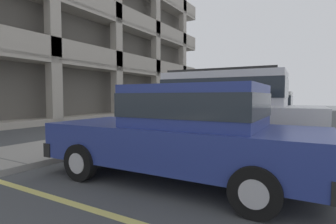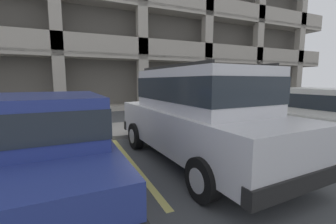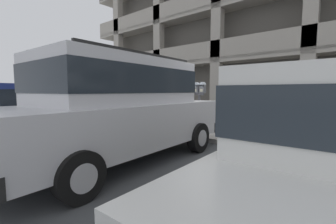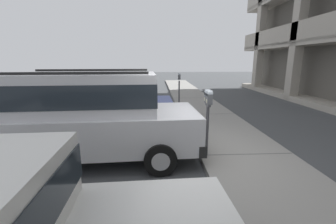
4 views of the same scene
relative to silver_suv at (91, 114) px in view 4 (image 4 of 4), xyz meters
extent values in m
cube|color=#444749|center=(0.17, 2.24, -1.14)|extent=(80.00, 80.00, 0.10)
cube|color=gray|center=(0.17, 3.54, -1.03)|extent=(40.00, 2.20, 0.12)
cube|color=#606060|center=(-7.83, 3.54, -0.97)|extent=(0.03, 2.16, 0.00)
cube|color=#606060|center=(-3.83, 3.54, -0.97)|extent=(0.03, 2.16, 0.00)
cube|color=#606060|center=(0.17, 3.54, -0.97)|extent=(0.03, 2.16, 0.00)
cube|color=#DBD16B|center=(-4.42, 0.84, -1.08)|extent=(0.12, 4.80, 0.01)
cube|color=#DBD16B|center=(-1.36, 0.84, -1.08)|extent=(0.12, 4.80, 0.01)
cube|color=#DBD16B|center=(1.71, 0.84, -1.08)|extent=(0.12, 4.80, 0.01)
cube|color=silver|center=(0.00, 0.02, -0.36)|extent=(2.10, 4.80, 0.80)
cube|color=silver|center=(0.00, -0.03, 0.46)|extent=(1.78, 3.00, 0.84)
cube|color=#232B33|center=(0.00, -0.03, 0.48)|extent=(1.80, 3.03, 0.46)
cube|color=black|center=(-0.13, 2.33, -0.64)|extent=(1.88, 0.26, 0.24)
cube|color=silver|center=(0.44, 2.41, -0.28)|extent=(0.24, 0.04, 0.14)
cube|color=silver|center=(-0.70, 2.35, -0.28)|extent=(0.24, 0.04, 0.14)
cylinder|color=black|center=(0.82, 1.53, -0.76)|extent=(0.24, 0.67, 0.66)
cylinder|color=#B2B2B7|center=(0.82, 1.53, -0.76)|extent=(0.24, 0.37, 0.36)
cylinder|color=black|center=(-0.98, 1.43, -0.76)|extent=(0.24, 0.67, 0.66)
cylinder|color=#B2B2B7|center=(-0.98, 1.43, -0.76)|extent=(0.24, 0.37, 0.36)
cylinder|color=black|center=(0.98, -1.38, -0.76)|extent=(0.24, 0.67, 0.66)
cylinder|color=#B2B2B7|center=(0.98, -1.38, -0.76)|extent=(0.24, 0.37, 0.36)
cylinder|color=black|center=(-0.82, -1.48, -0.76)|extent=(0.24, 0.67, 0.66)
cylinder|color=#B2B2B7|center=(-0.82, -1.48, -0.76)|extent=(0.24, 0.37, 0.36)
cube|color=black|center=(0.69, 0.01, 0.92)|extent=(0.20, 2.62, 0.05)
cube|color=black|center=(-0.69, -0.07, 0.92)|extent=(0.20, 2.62, 0.05)
cube|color=navy|center=(-2.86, -0.21, -0.49)|extent=(1.81, 4.44, 0.60)
cube|color=navy|center=(-2.86, -0.51, 0.13)|extent=(1.54, 2.02, 0.64)
cube|color=#232B33|center=(-2.86, -0.51, 0.15)|extent=(1.57, 2.04, 0.35)
cube|color=black|center=(-2.92, 1.95, -0.67)|extent=(1.74, 0.20, 0.24)
cube|color=black|center=(-2.81, -2.37, -0.67)|extent=(1.74, 0.20, 0.24)
cube|color=silver|center=(-2.39, 2.02, -0.43)|extent=(0.24, 0.04, 0.14)
cube|color=silver|center=(-3.44, 1.99, -0.43)|extent=(0.24, 0.04, 0.14)
cylinder|color=black|center=(-2.06, 1.18, -0.79)|extent=(0.17, 0.60, 0.60)
cylinder|color=#B2B2B7|center=(-2.06, 1.18, -0.79)|extent=(0.19, 0.33, 0.33)
cylinder|color=black|center=(-3.73, 1.14, -0.79)|extent=(0.17, 0.60, 0.60)
cylinder|color=#B2B2B7|center=(-3.73, 1.14, -0.79)|extent=(0.19, 0.33, 0.33)
cylinder|color=black|center=(-2.00, -1.55, -0.79)|extent=(0.17, 0.60, 0.60)
cylinder|color=#B2B2B7|center=(-2.00, -1.55, -0.79)|extent=(0.19, 0.33, 0.33)
cylinder|color=black|center=(-3.66, -1.59, -0.79)|extent=(0.17, 0.60, 0.60)
cylinder|color=#B2B2B7|center=(-3.66, -1.59, -0.79)|extent=(0.19, 0.33, 0.33)
cube|color=silver|center=(2.86, 2.19, -0.43)|extent=(0.24, 0.04, 0.14)
cylinder|color=#47474C|center=(0.15, 2.59, -0.40)|extent=(0.07, 0.07, 1.14)
cube|color=#47474C|center=(0.15, 2.59, 0.21)|extent=(0.28, 0.06, 0.06)
cube|color=#515459|center=(0.05, 2.59, 0.35)|extent=(0.15, 0.11, 0.22)
cylinder|color=#9EA8B2|center=(0.05, 2.59, 0.46)|extent=(0.15, 0.11, 0.15)
cube|color=#B7B293|center=(0.05, 2.53, 0.31)|extent=(0.08, 0.01, 0.08)
cube|color=#515459|center=(0.25, 2.59, 0.35)|extent=(0.15, 0.11, 0.22)
cylinder|color=#9EA8B2|center=(0.25, 2.59, 0.46)|extent=(0.15, 0.11, 0.15)
cube|color=#B7B293|center=(0.25, 2.53, 0.31)|extent=(0.08, 0.01, 0.08)
cylinder|color=#47474C|center=(-5.98, 2.57, -0.39)|extent=(0.07, 0.07, 1.15)
cube|color=#515459|center=(-5.98, 2.57, 0.36)|extent=(0.15, 0.11, 0.22)
cylinder|color=#9EA8B2|center=(-5.98, 2.57, 0.47)|extent=(0.15, 0.11, 0.15)
cube|color=#B7B293|center=(-5.98, 2.51, 0.32)|extent=(0.08, 0.01, 0.08)
camera|label=1|loc=(-6.61, -2.20, 0.27)|focal=28.00mm
camera|label=2|loc=(-2.51, -4.07, 0.64)|focal=24.00mm
camera|label=3|loc=(3.53, -2.70, 0.29)|focal=24.00mm
camera|label=4|loc=(4.92, 1.47, 1.15)|focal=24.00mm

